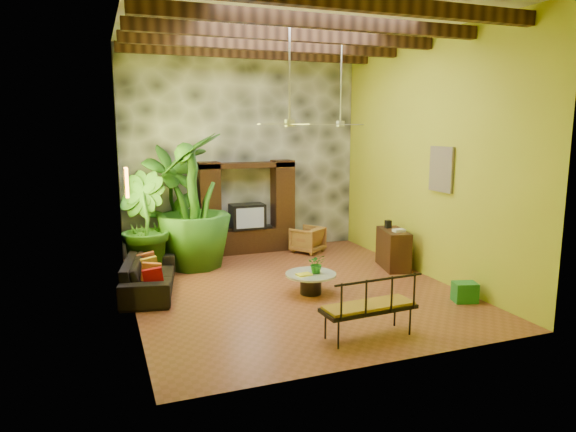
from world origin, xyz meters
name	(u,v)px	position (x,y,z in m)	size (l,w,h in m)	color
ground	(292,288)	(0.00, 0.00, 0.00)	(7.00, 7.00, 0.00)	brown
ceiling	(292,22)	(0.00, 0.00, 5.00)	(6.00, 7.00, 0.02)	silver
back_wall	(242,152)	(0.00, 3.50, 2.50)	(6.00, 0.02, 5.00)	gold
left_wall	(126,165)	(-3.00, 0.00, 2.50)	(0.02, 7.00, 5.00)	gold
right_wall	(426,157)	(3.00, 0.00, 2.50)	(0.02, 7.00, 5.00)	gold
stone_accent_wall	(243,152)	(0.00, 3.44, 2.50)	(5.98, 0.10, 4.98)	#35383C
ceiling_beams	(292,35)	(0.00, 0.00, 4.78)	(5.95, 5.36, 0.22)	#3D2313
entertainment_center	(247,214)	(0.00, 3.14, 0.97)	(2.40, 0.55, 2.30)	black
ceiling_fan_front	(290,112)	(-0.20, -0.40, 3.40)	(1.28, 1.28, 1.86)	#ADACB1
ceiling_fan_back	(341,114)	(1.60, 1.20, 3.40)	(1.28, 1.28, 1.86)	#ADACB1
wall_art_mask	(126,182)	(-2.96, 1.00, 2.10)	(0.06, 0.32, 0.55)	orange
wall_art_painting	(441,169)	(2.96, -0.60, 2.30)	(0.06, 0.70, 0.90)	#296796
sofa	(149,275)	(-2.65, 0.74, 0.33)	(2.27, 0.89, 0.66)	black
wicker_armchair	(307,239)	(1.41, 2.58, 0.33)	(0.70, 0.72, 0.65)	brown
tall_plant_a	(172,205)	(-1.89, 2.76, 1.37)	(1.44, 0.97, 2.73)	#265E18
tall_plant_b	(142,225)	(-2.64, 1.89, 1.11)	(1.22, 0.98, 2.22)	#245516
tall_plant_c	(193,201)	(-1.51, 2.21, 1.50)	(1.69, 1.69, 3.01)	#286019
coffee_table	(311,281)	(0.21, -0.47, 0.26)	(0.96, 0.96, 0.40)	black
centerpiece_plant	(317,263)	(0.32, -0.48, 0.58)	(0.33, 0.29, 0.37)	#1D6C1C
yellow_tray	(304,274)	(0.04, -0.54, 0.41)	(0.27, 0.19, 0.03)	yellow
iron_bench	(371,304)	(0.22, -2.71, 0.54)	(1.49, 0.62, 0.57)	black
side_console	(393,249)	(2.65, 0.56, 0.43)	(0.49, 1.08, 0.87)	#321F0F
green_bin	(465,292)	(2.65, -1.86, 0.18)	(0.41, 0.31, 0.36)	#1C6B2A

